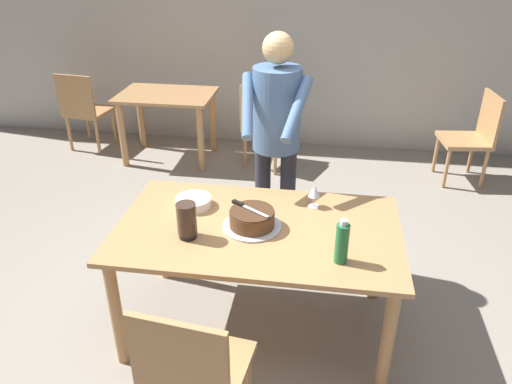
% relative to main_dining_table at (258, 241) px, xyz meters
% --- Properties ---
extents(ground_plane, '(14.00, 14.00, 0.00)m').
position_rel_main_dining_table_xyz_m(ground_plane, '(0.00, 0.00, -0.65)').
color(ground_plane, gray).
extents(back_wall, '(10.00, 0.12, 2.70)m').
position_rel_main_dining_table_xyz_m(back_wall, '(0.00, 3.19, 0.70)').
color(back_wall, '#BCB7AD').
rests_on(back_wall, ground_plane).
extents(main_dining_table, '(1.64, 0.97, 0.75)m').
position_rel_main_dining_table_xyz_m(main_dining_table, '(0.00, 0.00, 0.00)').
color(main_dining_table, tan).
rests_on(main_dining_table, ground_plane).
extents(cake_on_platter, '(0.34, 0.34, 0.11)m').
position_rel_main_dining_table_xyz_m(cake_on_platter, '(-0.03, -0.01, 0.15)').
color(cake_on_platter, silver).
rests_on(cake_on_platter, main_dining_table).
extents(cake_knife, '(0.24, 0.17, 0.02)m').
position_rel_main_dining_table_xyz_m(cake_knife, '(-0.09, 0.03, 0.22)').
color(cake_knife, silver).
rests_on(cake_knife, cake_on_platter).
extents(plate_stack, '(0.22, 0.22, 0.06)m').
position_rel_main_dining_table_xyz_m(plate_stack, '(-0.43, 0.18, 0.13)').
color(plate_stack, white).
rests_on(plate_stack, main_dining_table).
extents(wine_glass_near, '(0.08, 0.08, 0.14)m').
position_rel_main_dining_table_xyz_m(wine_glass_near, '(0.31, 0.28, 0.20)').
color(wine_glass_near, silver).
rests_on(wine_glass_near, main_dining_table).
extents(water_bottle, '(0.07, 0.07, 0.25)m').
position_rel_main_dining_table_xyz_m(water_bottle, '(0.47, -0.27, 0.22)').
color(water_bottle, '#1E6B38').
rests_on(water_bottle, main_dining_table).
extents(hurricane_lamp, '(0.11, 0.11, 0.21)m').
position_rel_main_dining_table_xyz_m(hurricane_lamp, '(-0.37, -0.16, 0.21)').
color(hurricane_lamp, black).
rests_on(hurricane_lamp, main_dining_table).
extents(person_cutting_cake, '(0.47, 0.56, 1.72)m').
position_rel_main_dining_table_xyz_m(person_cutting_cake, '(0.02, 0.69, 0.43)').
color(person_cutting_cake, '#2D2D38').
rests_on(person_cutting_cake, ground_plane).
extents(chair_near_side, '(0.49, 0.49, 0.90)m').
position_rel_main_dining_table_xyz_m(chair_near_side, '(-0.17, -0.86, -0.16)').
color(chair_near_side, tan).
rests_on(chair_near_side, ground_plane).
extents(background_table, '(1.00, 0.70, 0.74)m').
position_rel_main_dining_table_xyz_m(background_table, '(-1.35, 2.49, -0.07)').
color(background_table, tan).
rests_on(background_table, ground_plane).
extents(background_chair_0, '(0.49, 0.49, 0.90)m').
position_rel_main_dining_table_xyz_m(background_chair_0, '(1.78, 2.40, -0.16)').
color(background_chair_0, tan).
rests_on(background_chair_0, ground_plane).
extents(background_chair_1, '(0.57, 0.57, 0.90)m').
position_rel_main_dining_table_xyz_m(background_chair_1, '(-0.32, 2.50, -0.16)').
color(background_chair_1, tan).
rests_on(background_chair_1, ground_plane).
extents(background_chair_2, '(0.49, 0.49, 0.90)m').
position_rel_main_dining_table_xyz_m(background_chair_2, '(-2.36, 2.60, -0.16)').
color(background_chair_2, tan).
rests_on(background_chair_2, ground_plane).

